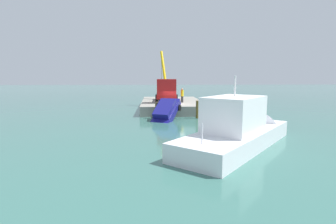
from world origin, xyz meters
The scene contains 8 objects.
ground centered at (0.00, 0.00, 0.00)m, with size 200.00×200.00×0.00m, color #386B60.
dock centered at (-4.15, 0.00, 0.54)m, with size 13.51×7.55×1.08m, color gray.
crane_truck centered at (-2.90, -0.75, 2.46)m, with size 8.55×2.85×6.67m.
dock_worker centered at (-1.90, 1.10, 1.94)m, with size 0.34×0.34×1.70m.
salvaged_car centered at (4.53, -1.24, 0.70)m, with size 4.44×3.42×3.02m.
moored_yacht centered at (13.14, 3.71, 0.52)m, with size 11.28×10.32×5.64m.
piling_near centered at (3.54, -1.97, 0.83)m, with size 0.44×0.44×1.67m, color brown.
piling_mid centered at (3.46, 2.06, 0.89)m, with size 0.31×0.31×1.78m, color brown.
Camera 1 is at (29.63, -2.31, 4.22)m, focal length 28.29 mm.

